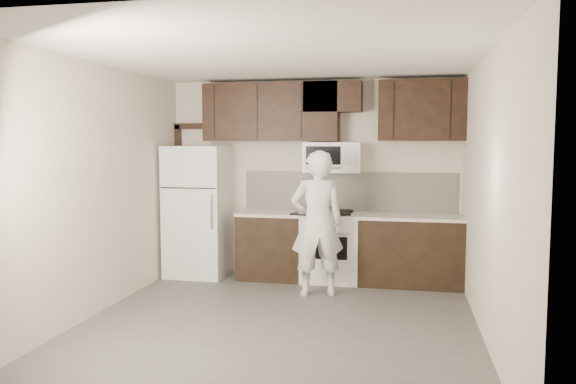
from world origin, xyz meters
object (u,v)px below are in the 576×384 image
(refrigerator, at_px, (198,211))
(person, at_px, (317,224))
(microwave, at_px, (333,157))
(stove, at_px, (331,247))

(refrigerator, height_order, person, refrigerator)
(refrigerator, bearing_deg, microwave, 5.15)
(stove, relative_size, person, 0.53)
(microwave, bearing_deg, person, -94.84)
(stove, relative_size, refrigerator, 0.52)
(refrigerator, bearing_deg, stove, 1.51)
(refrigerator, xyz_separation_m, person, (1.78, -0.70, -0.02))
(microwave, distance_m, refrigerator, 2.00)
(microwave, xyz_separation_m, refrigerator, (-1.85, -0.17, -0.75))
(stove, bearing_deg, microwave, 90.10)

